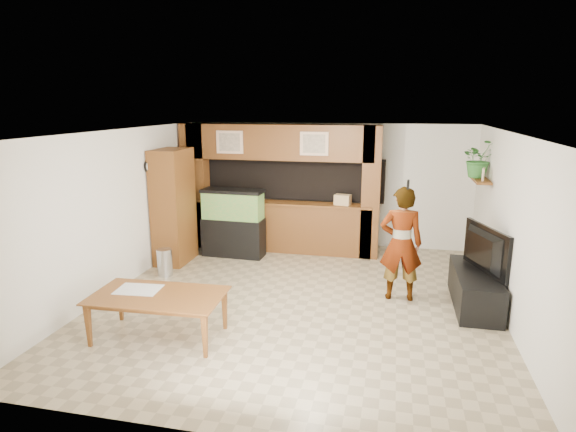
% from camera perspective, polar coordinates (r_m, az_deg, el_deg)
% --- Properties ---
extents(floor, '(6.50, 6.50, 0.00)m').
position_cam_1_polar(floor, '(7.65, 1.22, -9.93)').
color(floor, tan).
rests_on(floor, ground).
extents(ceiling, '(6.50, 6.50, 0.00)m').
position_cam_1_polar(ceiling, '(7.04, 1.33, 9.91)').
color(ceiling, white).
rests_on(ceiling, wall_back).
extents(wall_back, '(6.00, 0.00, 6.00)m').
position_cam_1_polar(wall_back, '(10.38, 4.78, 3.73)').
color(wall_back, silver).
rests_on(wall_back, floor).
extents(wall_left, '(0.00, 6.50, 6.50)m').
position_cam_1_polar(wall_left, '(8.34, -19.40, 0.66)').
color(wall_left, silver).
rests_on(wall_left, floor).
extents(wall_right, '(0.00, 6.50, 6.50)m').
position_cam_1_polar(wall_right, '(7.29, 25.08, -1.59)').
color(wall_right, silver).
rests_on(wall_right, floor).
extents(partition, '(4.20, 0.99, 2.60)m').
position_cam_1_polar(partition, '(9.95, -1.13, 3.44)').
color(partition, brown).
rests_on(partition, floor).
extents(wall_clock, '(0.05, 0.25, 0.25)m').
position_cam_1_polar(wall_clock, '(9.07, -16.20, 5.71)').
color(wall_clock, black).
rests_on(wall_clock, wall_left).
extents(wall_shelf, '(0.25, 0.90, 0.04)m').
position_cam_1_polar(wall_shelf, '(9.07, 21.84, 4.00)').
color(wall_shelf, brown).
rests_on(wall_shelf, wall_right).
extents(pantry_cabinet, '(0.54, 0.89, 2.18)m').
position_cam_1_polar(pantry_cabinet, '(9.40, -13.42, 1.10)').
color(pantry_cabinet, brown).
rests_on(pantry_cabinet, floor).
extents(trash_can, '(0.27, 0.27, 0.49)m').
position_cam_1_polar(trash_can, '(8.87, -14.40, -5.34)').
color(trash_can, '#B2B2B7').
rests_on(trash_can, floor).
extents(aquarium, '(1.22, 0.46, 1.36)m').
position_cam_1_polar(aquarium, '(9.66, -6.49, -0.90)').
color(aquarium, black).
rests_on(aquarium, floor).
extents(tv_stand, '(0.60, 1.63, 0.54)m').
position_cam_1_polar(tv_stand, '(7.88, 21.26, -8.03)').
color(tv_stand, black).
rests_on(tv_stand, floor).
extents(television, '(0.55, 1.19, 0.69)m').
position_cam_1_polar(television, '(7.69, 21.65, -3.73)').
color(television, black).
rests_on(television, tv_stand).
extents(photo_frame, '(0.07, 0.16, 0.22)m').
position_cam_1_polar(photo_frame, '(8.83, 22.13, 4.59)').
color(photo_frame, tan).
rests_on(photo_frame, wall_shelf).
extents(potted_plant, '(0.76, 0.72, 0.67)m').
position_cam_1_polar(potted_plant, '(9.17, 21.69, 6.35)').
color(potted_plant, '#2F6F2C').
rests_on(potted_plant, wall_shelf).
extents(person, '(0.68, 0.48, 1.79)m').
position_cam_1_polar(person, '(7.62, 13.25, -3.22)').
color(person, '#997A54').
rests_on(person, floor).
extents(microphone, '(0.04, 0.11, 0.17)m').
position_cam_1_polar(microphone, '(7.25, 14.04, 3.59)').
color(microphone, black).
rests_on(microphone, person).
extents(dining_table, '(1.74, 1.01, 0.60)m').
position_cam_1_polar(dining_table, '(6.60, -15.16, -11.50)').
color(dining_table, brown).
rests_on(dining_table, floor).
extents(newspaper_a, '(0.60, 0.46, 0.01)m').
position_cam_1_polar(newspaper_a, '(6.74, -17.30, -8.31)').
color(newspaper_a, silver).
rests_on(newspaper_a, dining_table).
extents(counter_box, '(0.34, 0.26, 0.20)m').
position_cam_1_polar(counter_box, '(9.58, 6.50, 1.93)').
color(counter_box, tan).
rests_on(counter_box, partition).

